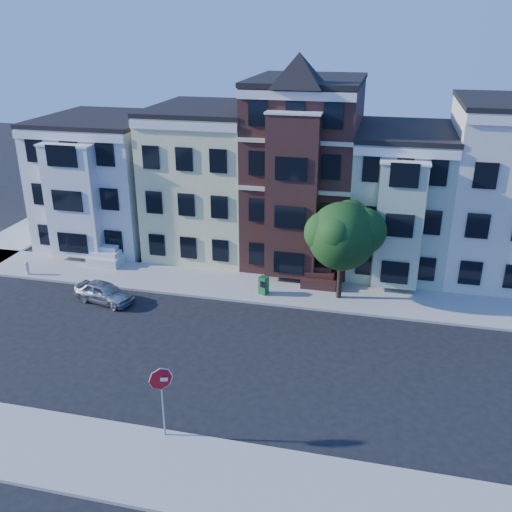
% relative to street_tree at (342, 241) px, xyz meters
% --- Properties ---
extents(ground, '(120.00, 120.00, 0.00)m').
position_rel_street_tree_xyz_m(ground, '(-3.32, -7.77, -3.83)').
color(ground, black).
extents(far_sidewalk, '(60.00, 4.00, 0.15)m').
position_rel_street_tree_xyz_m(far_sidewalk, '(-3.32, 0.23, -3.75)').
color(far_sidewalk, '#9E9B93').
rests_on(far_sidewalk, ground).
extents(near_sidewalk, '(60.00, 4.00, 0.15)m').
position_rel_street_tree_xyz_m(near_sidewalk, '(-3.32, -15.77, -3.75)').
color(near_sidewalk, '#9E9B93').
rests_on(near_sidewalk, ground).
extents(house_white, '(8.00, 9.00, 9.00)m').
position_rel_street_tree_xyz_m(house_white, '(-18.32, 6.73, 0.67)').
color(house_white, silver).
rests_on(house_white, ground).
extents(house_yellow, '(7.00, 9.00, 10.00)m').
position_rel_street_tree_xyz_m(house_yellow, '(-10.32, 6.73, 1.17)').
color(house_yellow, '#F2E79C').
rests_on(house_yellow, ground).
extents(house_brown, '(7.00, 9.00, 12.00)m').
position_rel_street_tree_xyz_m(house_brown, '(-3.32, 6.73, 2.17)').
color(house_brown, '#3B1D19').
rests_on(house_brown, ground).
extents(house_green, '(6.00, 9.00, 9.00)m').
position_rel_street_tree_xyz_m(house_green, '(3.18, 6.73, 0.67)').
color(house_green, '#A1B396').
rests_on(house_green, ground).
extents(street_tree, '(6.99, 6.99, 7.35)m').
position_rel_street_tree_xyz_m(street_tree, '(0.00, 0.00, 0.00)').
color(street_tree, '#224B1C').
rests_on(street_tree, far_sidewalk).
extents(parked_car, '(3.99, 2.34, 1.27)m').
position_rel_street_tree_xyz_m(parked_car, '(-13.65, -3.56, -3.19)').
color(parked_car, '#ADB0B5').
rests_on(parked_car, ground).
extents(newspaper_box, '(0.64, 0.60, 1.12)m').
position_rel_street_tree_xyz_m(newspaper_box, '(-4.54, -0.56, -3.12)').
color(newspaper_box, '#20602F').
rests_on(newspaper_box, far_sidewalk).
extents(fire_hydrant, '(0.30, 0.30, 0.72)m').
position_rel_street_tree_xyz_m(fire_hydrant, '(-20.32, -1.33, -3.32)').
color(fire_hydrant, silver).
rests_on(fire_hydrant, far_sidewalk).
extents(stop_sign, '(0.98, 0.40, 3.58)m').
position_rel_street_tree_xyz_m(stop_sign, '(-5.60, -14.07, -1.89)').
color(stop_sign, '#B00A13').
rests_on(stop_sign, near_sidewalk).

